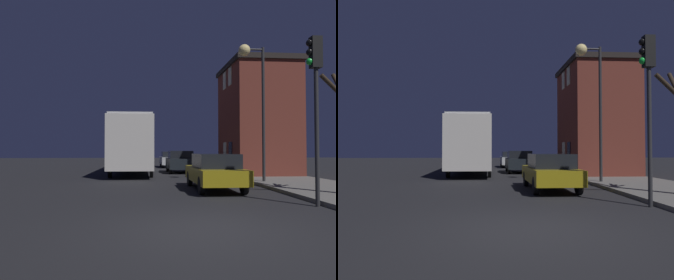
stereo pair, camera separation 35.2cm
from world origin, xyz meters
TOP-DOWN VIEW (x-y plane):
  - ground_plane at (0.00, 0.00)m, footprint 120.00×120.00m
  - brick_building at (6.00, 13.47)m, footprint 4.02×5.36m
  - streetlamp at (3.95, 8.32)m, footprint 1.25×0.55m
  - traffic_light at (3.69, 2.29)m, footprint 0.43×0.24m
  - bus at (-1.88, 16.04)m, footprint 2.60×10.92m
  - car_near_lane at (1.67, 6.32)m, footprint 1.74×4.41m
  - car_mid_lane at (1.44, 16.33)m, footprint 1.77×3.81m
  - car_far_lane at (1.37, 23.65)m, footprint 1.75×4.15m

SIDE VIEW (x-z plane):
  - ground_plane at x=0.00m, z-range 0.00..0.00m
  - car_far_lane at x=1.37m, z-range 0.02..1.47m
  - car_near_lane at x=1.67m, z-range 0.04..1.49m
  - car_mid_lane at x=1.44m, z-range 0.03..1.56m
  - bus at x=-1.88m, z-range 0.35..3.99m
  - traffic_light at x=3.69m, z-range 1.03..5.87m
  - brick_building at x=6.00m, z-range 0.15..7.00m
  - streetlamp at x=3.95m, z-range 1.85..8.28m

